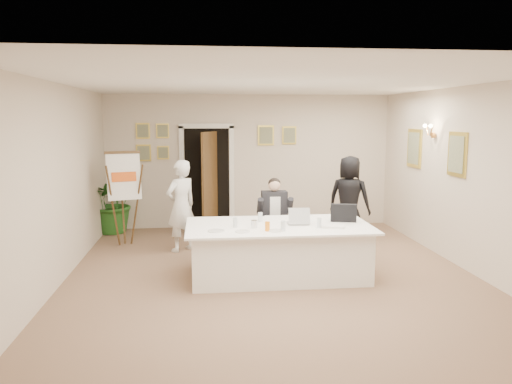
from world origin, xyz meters
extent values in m
plane|color=brown|center=(0.00, 0.00, 0.00)|extent=(7.00, 7.00, 0.00)
cube|color=white|center=(0.00, 0.00, 2.80)|extent=(6.00, 7.00, 0.02)
cube|color=beige|center=(0.00, 3.50, 1.40)|extent=(6.00, 0.10, 2.80)
cube|color=beige|center=(0.00, -3.50, 1.40)|extent=(6.00, 0.10, 2.80)
cube|color=beige|center=(-3.00, 0.00, 1.40)|extent=(0.10, 7.00, 2.80)
cube|color=beige|center=(3.00, 0.00, 1.40)|extent=(0.10, 7.00, 2.80)
cube|color=black|center=(-0.90, 3.47, 1.05)|extent=(0.92, 0.06, 2.10)
cube|color=white|center=(-1.42, 3.44, 1.05)|extent=(0.10, 0.06, 2.20)
cube|color=white|center=(-0.38, 3.44, 1.05)|extent=(0.10, 0.06, 2.20)
cube|color=#3F2914|center=(-0.85, 3.05, 1.03)|extent=(0.33, 0.81, 2.02)
cube|color=white|center=(0.09, 0.00, 0.38)|extent=(2.50, 1.25, 0.75)
cube|color=white|center=(0.09, 0.00, 0.76)|extent=(2.68, 1.43, 0.03)
cube|color=white|center=(-2.42, 1.98, 1.28)|extent=(0.61, 0.33, 0.83)
imported|color=white|center=(-1.37, 1.60, 0.80)|extent=(0.70, 0.66, 1.60)
imported|color=black|center=(1.75, 2.00, 0.81)|extent=(0.94, 0.85, 1.62)
imported|color=#23591D|center=(-2.80, 3.20, 0.64)|extent=(1.50, 1.45, 1.28)
cube|color=black|center=(1.09, 0.12, 0.91)|extent=(0.39, 0.19, 0.27)
cube|color=white|center=(0.84, -0.25, 0.79)|extent=(0.37, 0.31, 0.03)
cylinder|color=white|center=(-0.83, -0.33, 0.78)|extent=(0.29, 0.29, 0.01)
cylinder|color=white|center=(-0.47, -0.41, 0.78)|extent=(0.25, 0.25, 0.01)
cylinder|color=white|center=(-0.01, -0.41, 0.78)|extent=(0.20, 0.20, 0.01)
cylinder|color=silver|center=(-0.55, -0.10, 0.84)|extent=(0.07, 0.07, 0.14)
cylinder|color=silver|center=(0.09, -0.40, 0.84)|extent=(0.09, 0.09, 0.14)
cylinder|color=silver|center=(0.63, -0.26, 0.84)|extent=(0.08, 0.08, 0.14)
cylinder|color=silver|center=(-0.15, 0.25, 0.84)|extent=(0.09, 0.09, 0.14)
cylinder|color=orange|center=(-0.12, -0.38, 0.84)|extent=(0.08, 0.08, 0.13)
cylinder|color=silver|center=(-0.28, -0.17, 0.83)|extent=(0.11, 0.11, 0.11)
camera|label=1|loc=(-1.00, -7.02, 2.31)|focal=35.00mm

